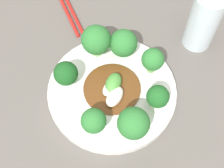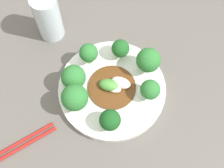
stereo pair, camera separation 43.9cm
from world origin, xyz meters
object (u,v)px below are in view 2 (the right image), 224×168
Objects in this scene: broccoli_southwest at (89,53)px; broccoli_north at (150,90)px; broccoli_northwest at (148,60)px; broccoli_west at (121,49)px; drinking_glass at (48,17)px; plate at (112,89)px; chopsticks at (8,152)px; broccoli_east at (110,120)px; broccoli_south at (73,77)px; stirfry_center at (113,86)px; broccoli_southeast at (75,98)px.

broccoli_southwest is 0.16m from broccoli_north.
broccoli_north is at bearing 8.23° from broccoli_northwest.
drinking_glass reaches higher than broccoli_west.
drinking_glass is (-0.08, -0.24, 0.01)m from broccoli_northwest.
plate is 0.23m from drinking_glass.
drinking_glass is at bearing -107.12° from broccoli_west.
broccoli_southwest reaches higher than chopsticks.
broccoli_south reaches higher than broccoli_east.
stirfry_center reaches higher than chopsticks.
broccoli_northwest is 0.36m from chopsticks.
broccoli_east is 0.95× the size of broccoli_north.
broccoli_northwest is at bearing 65.44° from broccoli_west.
broccoli_east is 0.29× the size of chopsticks.
broccoli_southwest is at bearing 158.65° from broccoli_south.
plate is at bearing -6.16° from broccoli_west.
broccoli_northwest is 1.15× the size of broccoli_south.
broccoli_north is 0.44× the size of drinking_glass.
broccoli_south is 1.09× the size of broccoli_north.
broccoli_southwest is at bearing 53.90° from drinking_glass.
broccoli_east is at bearing 2.61° from stirfry_center.
broccoli_southwest is 0.32× the size of chopsticks.
broccoli_northwest reaches higher than chopsticks.
broccoli_southeast reaches higher than broccoli_northwest.
broccoli_south is (0.06, -0.16, -0.01)m from broccoli_northwest.
broccoli_southeast reaches higher than broccoli_southwest.
broccoli_northwest is 0.17m from broccoli_south.
broccoli_west is at bearing 149.12° from broccoli_southeast.
drinking_glass reaches higher than plate.
broccoli_north reaches higher than chopsticks.
drinking_glass reaches higher than broccoli_south.
broccoli_east is 0.09m from broccoli_southeast.
broccoli_south is 1.04× the size of broccoli_southwest.
plate is 3.45× the size of broccoli_northwest.
broccoli_south is 0.07m from broccoli_southwest.
plate is 0.10m from broccoli_southwest.
broccoli_west is 0.16m from broccoli_southeast.
stirfry_center is 0.22m from drinking_glass.
plate is at bearing -47.76° from stirfry_center.
broccoli_south reaches higher than broccoli_west.
broccoli_southwest is at bearing -135.81° from plate.
chopsticks is at bearing -39.72° from broccoli_west.
broccoli_southeast is (-0.04, -0.08, 0.01)m from broccoli_east.
broccoli_west is (-0.02, 0.07, -0.01)m from broccoli_southwest.
drinking_glass is at bearing -142.46° from broccoli_east.
broccoli_southwest is 0.09m from stirfry_center.
stirfry_center is at bearing -4.82° from broccoli_west.
broccoli_west reaches higher than plate.
broccoli_northwest is at bearing 129.12° from chopsticks.
broccoli_west is 0.48× the size of stirfry_center.
plate is 0.09m from broccoli_west.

